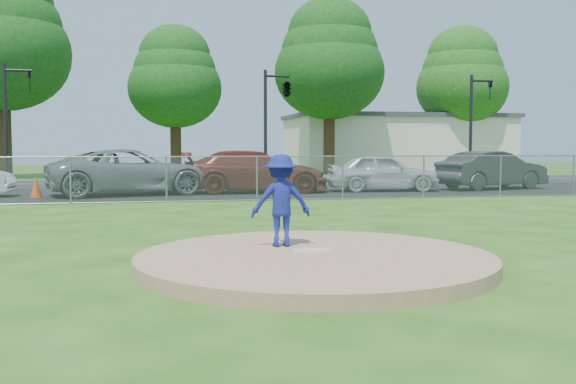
{
  "coord_description": "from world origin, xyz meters",
  "views": [
    {
      "loc": [
        -2.34,
        -9.32,
        1.81
      ],
      "look_at": [
        0.0,
        2.0,
        1.0
      ],
      "focal_mm": 40.0,
      "sensor_mm": 36.0,
      "label": 1
    }
  ],
  "objects_px": {
    "tree_center": "(175,76)",
    "traffic_signal_right": "(475,118)",
    "commercial_building": "(395,143)",
    "traffic_cone": "(36,187)",
    "parked_car_darkred": "(255,171)",
    "tree_left": "(1,36)",
    "parked_car_gray": "(131,172)",
    "parked_car_charcoal": "(492,170)",
    "tree_far_right": "(462,76)",
    "pitcher": "(281,200)",
    "traffic_signal_center": "(285,90)",
    "tree_right": "(329,59)",
    "traffic_signal_left": "(11,113)",
    "parked_car_pearl": "(383,172)"
  },
  "relations": [
    {
      "from": "tree_center",
      "to": "traffic_signal_right",
      "type": "bearing_deg",
      "value": -38.22
    },
    {
      "from": "commercial_building",
      "to": "traffic_signal_right",
      "type": "height_order",
      "value": "traffic_signal_right"
    },
    {
      "from": "traffic_cone",
      "to": "parked_car_darkred",
      "type": "relative_size",
      "value": 0.13
    },
    {
      "from": "tree_left",
      "to": "parked_car_gray",
      "type": "relative_size",
      "value": 2.02
    },
    {
      "from": "parked_car_charcoal",
      "to": "tree_center",
      "type": "bearing_deg",
      "value": 21.35
    },
    {
      "from": "traffic_cone",
      "to": "parked_car_charcoal",
      "type": "height_order",
      "value": "parked_car_charcoal"
    },
    {
      "from": "tree_far_right",
      "to": "pitcher",
      "type": "distance_m",
      "value": 40.23
    },
    {
      "from": "parked_car_darkred",
      "to": "parked_car_charcoal",
      "type": "bearing_deg",
      "value": -86.57
    },
    {
      "from": "tree_left",
      "to": "parked_car_charcoal",
      "type": "height_order",
      "value": "tree_left"
    },
    {
      "from": "tree_far_right",
      "to": "parked_car_charcoal",
      "type": "xyz_separation_m",
      "value": [
        -8.16,
        -19.11,
        -6.24
      ]
    },
    {
      "from": "traffic_signal_right",
      "to": "traffic_signal_center",
      "type": "bearing_deg",
      "value": -180.0
    },
    {
      "from": "parked_car_charcoal",
      "to": "commercial_building",
      "type": "bearing_deg",
      "value": -24.64
    },
    {
      "from": "tree_left",
      "to": "tree_far_right",
      "type": "bearing_deg",
      "value": 7.35
    },
    {
      "from": "commercial_building",
      "to": "tree_right",
      "type": "bearing_deg",
      "value": -139.4
    },
    {
      "from": "traffic_signal_right",
      "to": "parked_car_charcoal",
      "type": "distance_m",
      "value": 7.04
    },
    {
      "from": "traffic_signal_right",
      "to": "commercial_building",
      "type": "bearing_deg",
      "value": 83.71
    },
    {
      "from": "tree_right",
      "to": "parked_car_charcoal",
      "type": "bearing_deg",
      "value": -80.0
    },
    {
      "from": "pitcher",
      "to": "traffic_signal_center",
      "type": "bearing_deg",
      "value": -99.71
    },
    {
      "from": "traffic_signal_left",
      "to": "traffic_signal_center",
      "type": "height_order",
      "value": "same"
    },
    {
      "from": "tree_right",
      "to": "tree_far_right",
      "type": "relative_size",
      "value": 1.08
    },
    {
      "from": "tree_far_right",
      "to": "pitcher",
      "type": "bearing_deg",
      "value": -120.79
    },
    {
      "from": "traffic_signal_center",
      "to": "parked_car_charcoal",
      "type": "relative_size",
      "value": 1.13
    },
    {
      "from": "traffic_signal_right",
      "to": "parked_car_charcoal",
      "type": "bearing_deg",
      "value": -111.4
    },
    {
      "from": "parked_car_pearl",
      "to": "commercial_building",
      "type": "bearing_deg",
      "value": -14.77
    },
    {
      "from": "traffic_signal_right",
      "to": "tree_center",
      "type": "bearing_deg",
      "value": 141.78
    },
    {
      "from": "tree_far_right",
      "to": "traffic_cone",
      "type": "bearing_deg",
      "value": -142.89
    },
    {
      "from": "traffic_signal_right",
      "to": "parked_car_pearl",
      "type": "xyz_separation_m",
      "value": [
        -7.42,
        -6.28,
        -2.57
      ]
    },
    {
      "from": "pitcher",
      "to": "parked_car_charcoal",
      "type": "relative_size",
      "value": 0.3
    },
    {
      "from": "tree_left",
      "to": "parked_car_darkred",
      "type": "distance_m",
      "value": 20.99
    },
    {
      "from": "tree_right",
      "to": "parked_car_gray",
      "type": "relative_size",
      "value": 1.88
    },
    {
      "from": "tree_left",
      "to": "tree_right",
      "type": "relative_size",
      "value": 1.08
    },
    {
      "from": "traffic_signal_left",
      "to": "traffic_signal_right",
      "type": "bearing_deg",
      "value": 0.0
    },
    {
      "from": "parked_car_gray",
      "to": "parked_car_charcoal",
      "type": "relative_size",
      "value": 1.25
    },
    {
      "from": "tree_left",
      "to": "traffic_signal_center",
      "type": "distance_m",
      "value": 17.84
    },
    {
      "from": "parked_car_gray",
      "to": "parked_car_pearl",
      "type": "height_order",
      "value": "parked_car_gray"
    },
    {
      "from": "tree_left",
      "to": "tree_far_right",
      "type": "distance_m",
      "value": 31.28
    },
    {
      "from": "tree_center",
      "to": "pitcher",
      "type": "height_order",
      "value": "tree_center"
    },
    {
      "from": "parked_car_charcoal",
      "to": "pitcher",
      "type": "bearing_deg",
      "value": 126.97
    },
    {
      "from": "parked_car_gray",
      "to": "tree_right",
      "type": "bearing_deg",
      "value": -50.65
    },
    {
      "from": "pitcher",
      "to": "parked_car_darkred",
      "type": "height_order",
      "value": "pitcher"
    },
    {
      "from": "tree_far_right",
      "to": "traffic_cone",
      "type": "distance_m",
      "value": 33.95
    },
    {
      "from": "tree_far_right",
      "to": "pitcher",
      "type": "height_order",
      "value": "tree_far_right"
    },
    {
      "from": "tree_left",
      "to": "parked_car_charcoal",
      "type": "relative_size",
      "value": 2.53
    },
    {
      "from": "commercial_building",
      "to": "parked_car_pearl",
      "type": "distance_m",
      "value": 24.14
    },
    {
      "from": "tree_center",
      "to": "traffic_signal_right",
      "type": "relative_size",
      "value": 1.76
    },
    {
      "from": "parked_car_darkred",
      "to": "traffic_cone",
      "type": "bearing_deg",
      "value": 100.0
    },
    {
      "from": "traffic_signal_left",
      "to": "traffic_signal_center",
      "type": "bearing_deg",
      "value": -0.0
    },
    {
      "from": "tree_center",
      "to": "tree_left",
      "type": "bearing_deg",
      "value": -163.3
    },
    {
      "from": "commercial_building",
      "to": "traffic_signal_center",
      "type": "distance_m",
      "value": 20.17
    },
    {
      "from": "parked_car_darkred",
      "to": "pitcher",
      "type": "bearing_deg",
      "value": 176.13
    }
  ]
}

